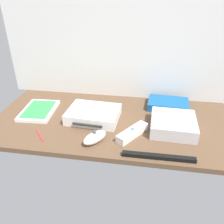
% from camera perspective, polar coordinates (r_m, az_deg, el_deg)
% --- Properties ---
extents(ground_plane, '(1.00, 0.48, 0.02)m').
position_cam_1_polar(ground_plane, '(0.98, 0.00, -2.56)').
color(ground_plane, brown).
rests_on(ground_plane, ground).
extents(back_wall, '(1.10, 0.01, 0.64)m').
position_cam_1_polar(back_wall, '(1.09, 2.13, 19.48)').
color(back_wall, silver).
rests_on(back_wall, ground).
extents(game_console, '(0.22, 0.18, 0.04)m').
position_cam_1_polar(game_console, '(0.97, -4.64, -0.70)').
color(game_console, white).
rests_on(game_console, ground_plane).
extents(mini_computer, '(0.18, 0.18, 0.05)m').
position_cam_1_polar(mini_computer, '(0.93, 14.80, -2.88)').
color(mini_computer, silver).
rests_on(mini_computer, ground_plane).
extents(game_case, '(0.15, 0.20, 0.02)m').
position_cam_1_polar(game_case, '(1.08, -17.52, 0.38)').
color(game_case, white).
rests_on(game_case, ground_plane).
extents(network_router, '(0.19, 0.13, 0.03)m').
position_cam_1_polar(network_router, '(1.09, 13.61, 1.86)').
color(network_router, '#145193').
rests_on(network_router, ground_plane).
extents(remote_wand, '(0.11, 0.14, 0.03)m').
position_cam_1_polar(remote_wand, '(0.87, 5.02, -5.10)').
color(remote_wand, white).
rests_on(remote_wand, ground_plane).
extents(remote_nunchuk, '(0.09, 0.11, 0.05)m').
position_cam_1_polar(remote_nunchuk, '(0.84, -4.26, -6.26)').
color(remote_nunchuk, white).
rests_on(remote_nunchuk, ground_plane).
extents(remote_classic_pad, '(0.15, 0.10, 0.02)m').
position_cam_1_polar(remote_classic_pad, '(0.97, -5.46, 1.28)').
color(remote_classic_pad, white).
rests_on(remote_classic_pad, game_console).
extents(sensor_bar, '(0.24, 0.02, 0.01)m').
position_cam_1_polar(sensor_bar, '(0.79, 11.37, -10.74)').
color(sensor_bar, black).
rests_on(sensor_bar, ground_plane).
extents(stylus_pen, '(0.06, 0.07, 0.01)m').
position_cam_1_polar(stylus_pen, '(0.92, -17.31, -5.38)').
color(stylus_pen, red).
rests_on(stylus_pen, ground_plane).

